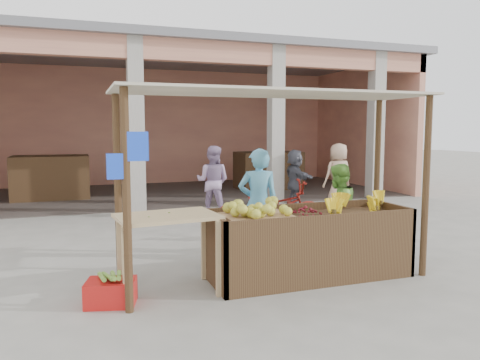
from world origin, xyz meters
name	(u,v)px	position (x,y,z in m)	size (l,w,h in m)	color
ground	(273,280)	(0.00, 0.00, 0.00)	(60.00, 60.00, 0.00)	slate
market_building	(158,103)	(0.05, 8.93, 2.70)	(14.40, 6.40, 4.20)	#E39977
fruit_stall	(309,247)	(0.50, 0.00, 0.40)	(2.60, 0.95, 0.80)	#4C371E
stall_awning	(272,125)	(-0.01, 0.06, 1.98)	(4.09, 1.35, 2.39)	#4C371E
banana_heap	(355,206)	(1.16, -0.04, 0.90)	(1.15, 0.63, 0.21)	yellow
melon_tray	(258,212)	(-0.22, 0.00, 0.90)	(0.84, 0.73, 0.22)	#A47B54
berry_heap	(305,211)	(0.45, 0.02, 0.87)	(0.47, 0.38, 0.15)	maroon
side_table	(167,227)	(-1.35, 0.02, 0.79)	(1.23, 0.89, 0.93)	tan
papaya_pile	(167,207)	(-1.35, 0.02, 1.02)	(0.63, 0.36, 0.18)	#4A8B2D
red_crate	(111,292)	(-2.02, -0.17, 0.14)	(0.53, 0.38, 0.27)	red
plantain_bundle	(111,277)	(-2.02, -0.17, 0.32)	(0.41, 0.28, 0.08)	olive
produce_sacks	(278,193)	(2.46, 5.40, 0.32)	(1.05, 0.78, 0.64)	maroon
vendor_blue	(258,200)	(0.20, 1.04, 0.88)	(0.66, 0.48, 1.75)	#55A5CB
vendor_green	(338,207)	(1.45, 0.86, 0.74)	(0.71, 0.41, 1.48)	#78C047
motorcycle	(271,209)	(0.85, 2.08, 0.54)	(2.08, 0.72, 1.09)	maroon
shopper_c	(338,172)	(3.76, 4.68, 0.88)	(0.84, 0.55, 1.75)	tan
shopper_d	(295,176)	(2.87, 5.27, 0.75)	(1.38, 0.57, 1.50)	#464852
shopper_f	(213,178)	(0.51, 4.55, 0.86)	(0.83, 0.48, 1.71)	#9D82A9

